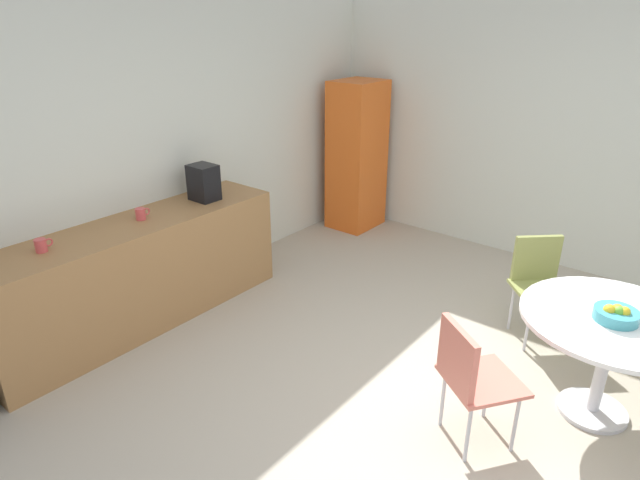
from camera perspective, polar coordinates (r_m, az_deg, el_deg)
The scene contains 12 objects.
ground_plane at distance 3.76m, azimuth 13.34°, elevation -18.89°, with size 6.00×6.00×0.00m, color #B2A893.
wall_back at distance 4.97m, azimuth -17.92°, elevation 8.33°, with size 6.00×0.10×2.60m, color silver.
wall_side_right at distance 5.84m, azimuth 27.96°, elevation 8.86°, with size 0.10×6.00×2.60m, color silver.
counter_block at distance 4.76m, azimuth -18.52°, elevation -3.35°, with size 2.55×0.60×0.90m, color #9E7042.
locker_cabinet at distance 6.51m, azimuth 3.90°, elevation 8.84°, with size 0.60×0.50×1.74m, color orange.
round_table at distance 3.88m, azimuth 28.33°, elevation -8.90°, with size 1.12×1.12×0.73m.
chair_olive at distance 4.66m, azimuth 22.14°, elevation -3.55°, with size 0.59×0.59×0.83m.
chair_coral at distance 3.38m, azimuth 15.50°, elevation -13.25°, with size 0.59×0.59×0.83m.
fruit_bowl at distance 3.77m, azimuth 28.82°, elevation -6.88°, with size 0.26×0.26×0.11m.
mug_white at distance 4.29m, azimuth -27.36°, elevation -0.50°, with size 0.13×0.08×0.09m.
mug_green at distance 4.63m, azimuth -18.39°, elevation 2.64°, with size 0.13×0.08×0.09m.
coffee_maker at distance 4.94m, azimuth -12.19°, elevation 5.96°, with size 0.20×0.24×0.32m, color black.
Camera 1 is at (-2.62, -1.06, 2.49)m, focal length 30.29 mm.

